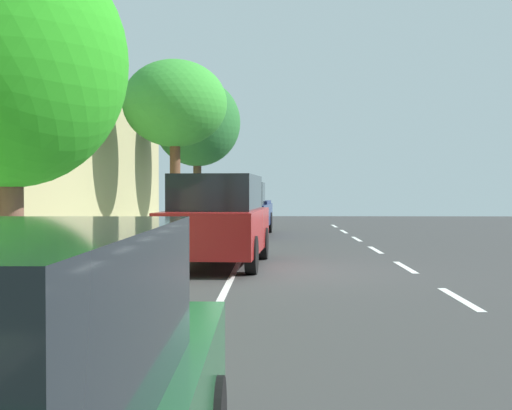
{
  "coord_description": "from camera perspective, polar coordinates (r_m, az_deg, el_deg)",
  "views": [
    {
      "loc": [
        -0.11,
        13.67,
        1.64
      ],
      "look_at": [
        0.4,
        -4.98,
        1.25
      ],
      "focal_mm": 46.59,
      "sensor_mm": 36.0,
      "label": 1
    }
  ],
  "objects": [
    {
      "name": "ground",
      "position": [
        13.77,
        1.1,
        -5.64
      ],
      "size": [
        59.37,
        59.37,
        0.0
      ],
      "primitive_type": "plane",
      "color": "#363636"
    },
    {
      "name": "sidewalk",
      "position": [
        14.33,
        -14.69,
        -5.16
      ],
      "size": [
        3.27,
        37.11,
        0.13
      ],
      "primitive_type": "cube",
      "color": "#99A888",
      "rests_on": "ground"
    },
    {
      "name": "curb_edge",
      "position": [
        13.94,
        -7.87,
        -5.3
      ],
      "size": [
        0.16,
        37.11,
        0.13
      ],
      "primitive_type": "cube",
      "color": "gray",
      "rests_on": "ground"
    },
    {
      "name": "lane_stripe_centre",
      "position": [
        14.69,
        12.68,
        -5.22
      ],
      "size": [
        0.14,
        35.8,
        0.01
      ],
      "color": "white",
      "rests_on": "ground"
    },
    {
      "name": "lane_stripe_bike_edge",
      "position": [
        13.79,
        -1.81,
        -5.61
      ],
      "size": [
        0.12,
        37.11,
        0.01
      ],
      "primitive_type": "cube",
      "color": "white",
      "rests_on": "ground"
    },
    {
      "name": "parked_pickup_dark_blue_nearest",
      "position": [
        24.46,
        -1.22,
        -0.53
      ],
      "size": [
        2.23,
        5.4,
        1.95
      ],
      "color": "navy",
      "rests_on": "ground"
    },
    {
      "name": "parked_suv_red_second",
      "position": [
        14.6,
        -3.26,
        -1.21
      ],
      "size": [
        2.19,
        4.81,
        1.99
      ],
      "color": "maroon",
      "rests_on": "ground"
    },
    {
      "name": "bicycle_at_curb",
      "position": [
        18.9,
        -3.94,
        -2.65
      ],
      "size": [
        1.51,
        0.93,
        0.75
      ],
      "color": "black",
      "rests_on": "ground"
    },
    {
      "name": "cyclist_with_backpack",
      "position": [
        19.34,
        -4.47,
        -0.45
      ],
      "size": [
        0.5,
        0.59,
        1.77
      ],
      "color": "#C6B284",
      "rests_on": "ground"
    },
    {
      "name": "street_tree_near_cyclist",
      "position": [
        28.81,
        -5.07,
        7.03
      ],
      "size": [
        3.71,
        3.71,
        6.34
      ],
      "color": "brown",
      "rests_on": "sidewalk"
    },
    {
      "name": "street_tree_mid_block",
      "position": [
        22.5,
        -6.97,
        8.57
      ],
      "size": [
        3.47,
        3.47,
        5.88
      ],
      "color": "brown",
      "rests_on": "sidewalk"
    },
    {
      "name": "street_tree_far_end",
      "position": [
        9.04,
        -20.33,
        11.39
      ],
      "size": [
        2.92,
        2.92,
        4.72
      ],
      "color": "brown",
      "rests_on": "sidewalk"
    },
    {
      "name": "fire_hydrant",
      "position": [
        12.9,
        -10.57,
        -3.67
      ],
      "size": [
        0.22,
        0.22,
        0.84
      ],
      "color": "red",
      "rests_on": "sidewalk"
    }
  ]
}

